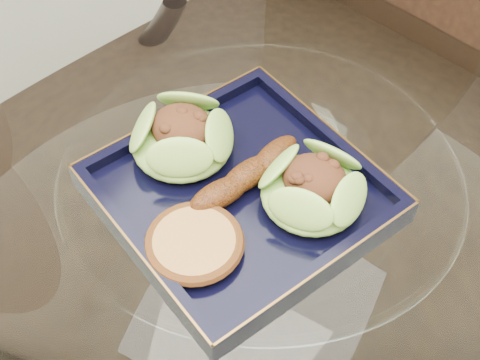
% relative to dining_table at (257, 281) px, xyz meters
% --- Properties ---
extents(dining_table, '(1.13, 1.13, 0.77)m').
position_rel_dining_table_xyz_m(dining_table, '(0.00, 0.00, 0.00)').
color(dining_table, white).
rests_on(dining_table, ground).
extents(dining_chair, '(0.54, 0.54, 1.00)m').
position_rel_dining_table_xyz_m(dining_chair, '(-0.07, 0.33, -0.04)').
color(dining_chair, '#321E10').
rests_on(dining_chair, ground).
extents(navy_plate, '(0.36, 0.36, 0.02)m').
position_rel_dining_table_xyz_m(navy_plate, '(-0.02, -0.01, 0.17)').
color(navy_plate, black).
rests_on(navy_plate, dining_table).
extents(lettuce_wrap_left, '(0.11, 0.11, 0.04)m').
position_rel_dining_table_xyz_m(lettuce_wrap_left, '(-0.11, 0.01, 0.20)').
color(lettuce_wrap_left, '#57902A').
rests_on(lettuce_wrap_left, navy_plate).
extents(lettuce_wrap_right, '(0.14, 0.14, 0.04)m').
position_rel_dining_table_xyz_m(lettuce_wrap_right, '(0.05, 0.02, 0.20)').
color(lettuce_wrap_right, '#61972C').
rests_on(lettuce_wrap_right, navy_plate).
extents(roasted_plantain, '(0.08, 0.15, 0.03)m').
position_rel_dining_table_xyz_m(roasted_plantain, '(-0.02, 0.01, 0.20)').
color(roasted_plantain, '#5C2909').
rests_on(roasted_plantain, navy_plate).
extents(crumb_patty, '(0.10, 0.10, 0.02)m').
position_rel_dining_table_xyz_m(crumb_patty, '(-0.03, -0.09, 0.19)').
color(crumb_patty, '#B9833D').
rests_on(crumb_patty, navy_plate).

